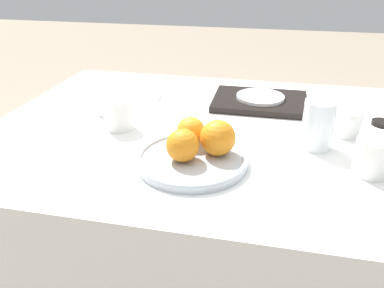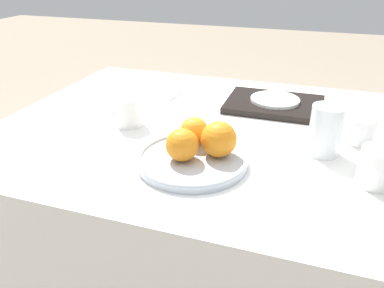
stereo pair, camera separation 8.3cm
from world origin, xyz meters
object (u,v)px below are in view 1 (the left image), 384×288
Objects in this scene: orange_2 at (181,145)px; serving_tray at (260,101)px; cup_3 at (346,123)px; napkin at (144,94)px; fruit_platter at (192,159)px; cup_0 at (109,101)px; cup_1 at (372,157)px; side_plate at (260,97)px; orange_1 at (190,131)px; water_glass at (318,125)px; soy_dish at (382,123)px; cup_2 at (119,114)px; orange_0 at (218,138)px.

serving_tray is (0.15, 0.43, -0.04)m from orange_2.
napkin is at bearing 163.66° from cup_3.
cup_0 is at bearing 140.76° from fruit_platter.
cup_1 reaches higher than napkin.
cup_1 is (0.38, 0.04, 0.03)m from fruit_platter.
side_plate is at bearing 0.00° from serving_tray.
orange_1 reaches higher than side_plate.
water_glass reaches higher than fruit_platter.
serving_tray is (0.15, 0.35, -0.04)m from orange_1.
fruit_platter is 0.44m from serving_tray.
fruit_platter is at bearing -39.24° from cup_0.
orange_2 is 0.39m from cup_0.
water_glass reaches higher than orange_2.
orange_2 is at bearing -90.45° from orange_1.
side_plate is 0.29m from cup_3.
soy_dish is (0.09, 0.28, -0.03)m from cup_1.
orange_2 is at bearing -38.07° from cup_2.
orange_2 is 0.50m from napkin.
cup_2 is at bearing -171.60° from cup_3.
orange_1 is 0.23× the size of serving_tray.
side_plate is 0.45m from cup_2.
cup_3 is at bearing -37.26° from side_plate.
orange_2 is 0.92× the size of cup_2.
orange_0 reaches higher than serving_tray.
fruit_platter is 0.08m from orange_0.
serving_tray is 1.95× the size of side_plate.
cup_1 is at bearing -17.05° from cup_0.
cup_0 is at bearing -159.40° from side_plate.
cup_3 is (0.08, 0.09, -0.03)m from water_glass.
water_glass is (0.28, 0.14, 0.05)m from fruit_platter.
cup_1 reaches higher than soy_dish.
cup_0 reaches higher than fruit_platter.
soy_dish is (0.78, 0.07, -0.03)m from cup_0.
soy_dish is (0.71, 0.17, -0.03)m from cup_2.
cup_0 is at bearing -174.73° from soy_dish.
cup_3 is at bearing -37.26° from serving_tray.
orange_1 reaches higher than cup_0.
orange_1 is 0.56m from soy_dish.
cup_2 is at bearing -53.53° from cup_0.
orange_1 is 0.53× the size of napkin.
side_plate is at bearing 20.60° from cup_0.
water_glass is at bearing -10.22° from cup_0.
serving_tray is at bearing 123.86° from cup_1.
napkin is (-0.02, 0.27, -0.04)m from cup_2.
orange_2 is 0.58× the size of napkin.
napkin is at bearing 172.29° from soy_dish.
fruit_platter is 2.12× the size of water_glass.
orange_0 is 0.50m from napkin.
side_plate is (0.08, 0.38, -0.03)m from orange_0.
water_glass reaches higher than soy_dish.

